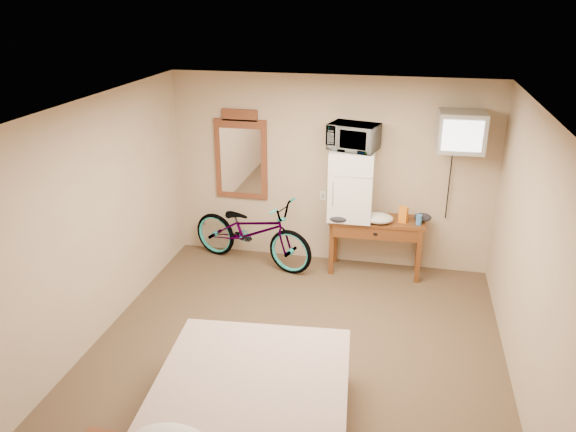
% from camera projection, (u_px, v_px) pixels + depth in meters
% --- Properties ---
extents(room, '(4.60, 4.64, 2.50)m').
position_uv_depth(room, '(294.00, 244.00, 5.24)').
color(room, '#4D3A26').
rests_on(room, ground).
extents(desk, '(1.22, 0.51, 0.75)m').
position_uv_depth(desk, '(376.00, 230.00, 7.17)').
color(desk, brown).
rests_on(desk, floor).
extents(mini_fridge, '(0.55, 0.54, 0.89)m').
position_uv_depth(mini_fridge, '(351.00, 184.00, 7.04)').
color(mini_fridge, white).
rests_on(mini_fridge, desk).
extents(microwave, '(0.66, 0.53, 0.32)m').
position_uv_depth(microwave, '(354.00, 137.00, 6.82)').
color(microwave, white).
rests_on(microwave, mini_fridge).
extents(snack_bag, '(0.12, 0.10, 0.21)m').
position_uv_depth(snack_bag, '(403.00, 215.00, 7.00)').
color(snack_bag, orange).
rests_on(snack_bag, desk).
extents(blue_cup, '(0.07, 0.07, 0.13)m').
position_uv_depth(blue_cup, '(419.00, 220.00, 6.95)').
color(blue_cup, '#3876C0').
rests_on(blue_cup, desk).
extents(cloth_cream, '(0.38, 0.29, 0.12)m').
position_uv_depth(cloth_cream, '(378.00, 218.00, 7.01)').
color(cloth_cream, beige).
rests_on(cloth_cream, desk).
extents(cloth_dark_a, '(0.30, 0.22, 0.11)m').
position_uv_depth(cloth_dark_a, '(339.00, 217.00, 7.04)').
color(cloth_dark_a, black).
rests_on(cloth_dark_a, desk).
extents(cloth_dark_b, '(0.22, 0.18, 0.10)m').
position_uv_depth(cloth_dark_b, '(423.00, 217.00, 7.06)').
color(cloth_dark_b, black).
rests_on(cloth_dark_b, desk).
extents(crt_television, '(0.55, 0.61, 0.47)m').
position_uv_depth(crt_television, '(461.00, 132.00, 6.51)').
color(crt_television, black).
rests_on(crt_television, room).
extents(wall_mirror, '(0.71, 0.04, 1.21)m').
position_uv_depth(wall_mirror, '(241.00, 156.00, 7.48)').
color(wall_mirror, brown).
rests_on(wall_mirror, room).
extents(bicycle, '(1.90, 1.10, 0.94)m').
position_uv_depth(bicycle, '(252.00, 231.00, 7.48)').
color(bicycle, black).
rests_on(bicycle, floor).
extents(bed, '(1.73, 2.18, 0.90)m').
position_uv_depth(bed, '(245.00, 426.00, 4.37)').
color(bed, brown).
rests_on(bed, floor).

